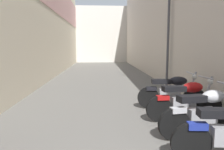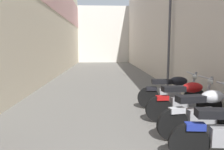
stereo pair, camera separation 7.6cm
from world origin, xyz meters
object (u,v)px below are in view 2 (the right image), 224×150
Objects in this scene: motorcycle_fourth at (204,112)px; motorcycle_fifth at (185,100)px; motorcycle_sixth at (172,91)px; street_lamp at (167,22)px.

motorcycle_fourth is 0.99× the size of motorcycle_fifth.
street_lamp is at bearing 76.90° from motorcycle_sixth.
street_lamp is (0.70, 4.92, 2.19)m from motorcycle_fourth.
motorcycle_sixth is 3.78m from street_lamp.
motorcycle_sixth is at bearing -103.10° from street_lamp.
motorcycle_fourth is at bearing -90.00° from motorcycle_sixth.
motorcycle_fifth is 4.60m from street_lamp.
motorcycle_fourth is 5.43m from street_lamp.
street_lamp reaches higher than motorcycle_fourth.
street_lamp reaches higher than motorcycle_fifth.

